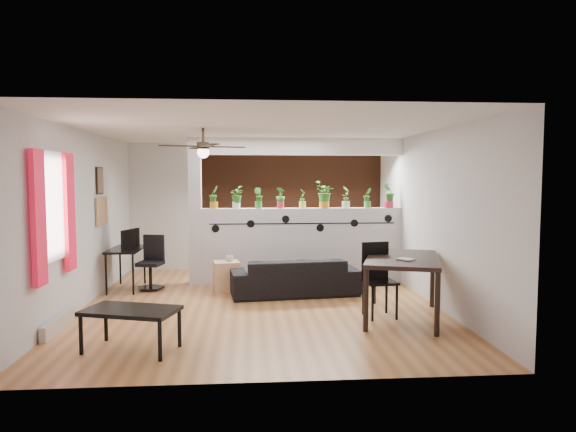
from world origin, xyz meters
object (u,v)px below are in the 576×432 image
at_px(potted_plant_3, 281,197).
at_px(dining_table, 402,264).
at_px(cup, 229,258).
at_px(folding_chair, 377,273).
at_px(potted_plant_2, 258,197).
at_px(cube_shelf, 227,276).
at_px(potted_plant_6, 346,196).
at_px(potted_plant_8, 389,194).
at_px(ceiling_fan, 203,148).
at_px(sofa, 294,277).
at_px(coffee_table, 131,313).
at_px(computer_desk, 126,252).
at_px(potted_plant_4, 302,197).
at_px(potted_plant_1, 236,196).
at_px(potted_plant_0, 214,196).
at_px(office_chair, 152,266).
at_px(potted_plant_7, 367,197).
at_px(potted_plant_5, 324,194).

height_order(potted_plant_3, dining_table, potted_plant_3).
xyz_separation_m(cup, folding_chair, (2.09, -1.65, 0.04)).
relative_size(potted_plant_2, cube_shelf, 0.73).
distance_m(potted_plant_6, potted_plant_8, 0.79).
relative_size(ceiling_fan, sofa, 0.61).
distance_m(potted_plant_6, coffee_table, 4.79).
bearing_deg(cup, potted_plant_2, 52.03).
xyz_separation_m(cup, dining_table, (2.39, -1.82, 0.19)).
bearing_deg(potted_plant_2, computer_desk, -171.44).
distance_m(potted_plant_2, potted_plant_4, 0.79).
bearing_deg(dining_table, potted_plant_4, 114.07).
height_order(computer_desk, folding_chair, folding_chair).
bearing_deg(potted_plant_6, cube_shelf, -163.22).
relative_size(ceiling_fan, cube_shelf, 2.37).
bearing_deg(potted_plant_1, potted_plant_0, -180.00).
bearing_deg(office_chair, potted_plant_8, 5.32).
height_order(potted_plant_0, potted_plant_7, potted_plant_0).
bearing_deg(potted_plant_3, potted_plant_5, 0.00).
bearing_deg(potted_plant_5, dining_table, -74.04).
relative_size(potted_plant_0, computer_desk, 0.42).
bearing_deg(potted_plant_3, dining_table, -58.72).
relative_size(potted_plant_3, folding_chair, 0.37).
distance_m(cube_shelf, cup, 0.31).
height_order(potted_plant_1, potted_plant_2, potted_plant_1).
bearing_deg(sofa, potted_plant_4, -109.99).
xyz_separation_m(potted_plant_5, sofa, (-0.63, -0.96, -1.32)).
distance_m(cube_shelf, dining_table, 3.08).
bearing_deg(dining_table, potted_plant_3, 121.28).
height_order(potted_plant_4, computer_desk, potted_plant_4).
height_order(potted_plant_0, dining_table, potted_plant_0).
relative_size(computer_desk, office_chair, 1.08).
distance_m(potted_plant_0, sofa, 2.09).
xyz_separation_m(potted_plant_2, cup, (-0.50, -0.64, -0.99)).
xyz_separation_m(potted_plant_3, cup, (-0.90, -0.64, -0.99)).
bearing_deg(potted_plant_4, office_chair, -171.50).
distance_m(potted_plant_1, cup, 1.20).
height_order(potted_plant_0, potted_plant_4, potted_plant_0).
bearing_deg(potted_plant_3, potted_plant_4, 0.00).
relative_size(potted_plant_5, office_chair, 0.54).
distance_m(potted_plant_7, dining_table, 2.59).
relative_size(potted_plant_3, potted_plant_8, 0.81).
bearing_deg(coffee_table, folding_chair, 21.49).
bearing_deg(potted_plant_7, potted_plant_0, -180.00).
bearing_deg(folding_chair, potted_plant_0, 135.99).
bearing_deg(potted_plant_3, coffee_table, -118.10).
bearing_deg(cube_shelf, potted_plant_8, 2.99).
xyz_separation_m(potted_plant_5, cube_shelf, (-1.74, -0.64, -1.35)).
bearing_deg(dining_table, coffee_table, -162.75).
height_order(potted_plant_7, sofa, potted_plant_7).
height_order(potted_plant_5, computer_desk, potted_plant_5).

